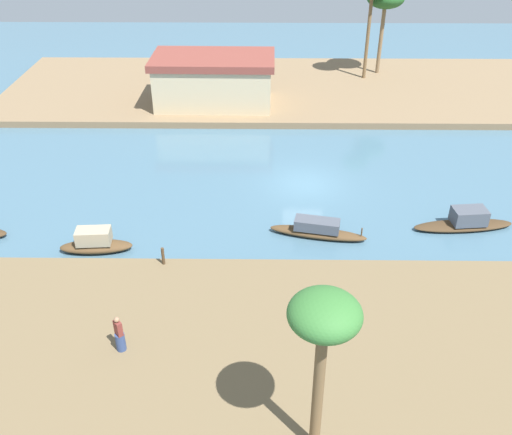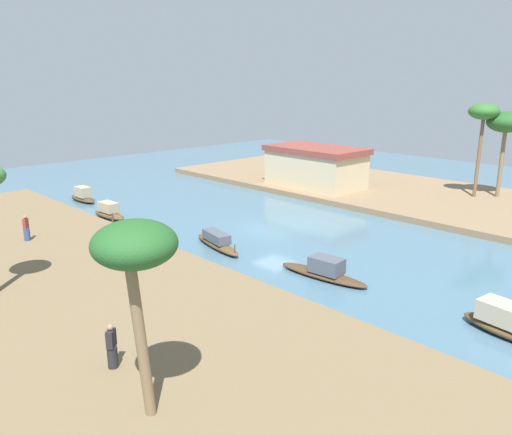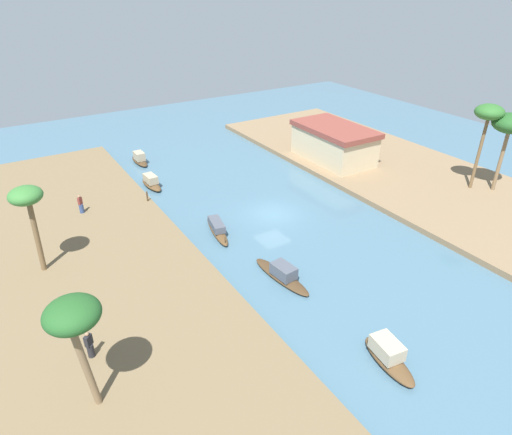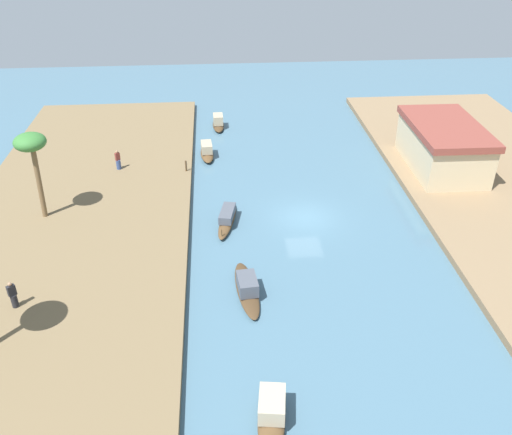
% 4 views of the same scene
% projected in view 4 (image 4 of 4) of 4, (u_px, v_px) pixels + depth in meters
% --- Properties ---
extents(river_water, '(78.46, 78.46, 0.00)m').
position_uv_depth(river_water, '(305.00, 218.00, 38.59)').
color(river_water, '#476B7F').
rests_on(river_water, ground).
extents(riverbank_left, '(46.84, 15.46, 0.48)m').
position_uv_depth(riverbank_left, '(75.00, 224.00, 37.41)').
color(riverbank_left, brown).
rests_on(riverbank_left, ground).
extents(sampan_near_left_bank, '(5.00, 1.87, 1.00)m').
position_uv_depth(sampan_near_left_bank, '(227.00, 218.00, 37.78)').
color(sampan_near_left_bank, brown).
rests_on(sampan_near_left_bank, river_water).
extents(sampan_downstream_large, '(5.32, 1.66, 1.16)m').
position_uv_depth(sampan_downstream_large, '(247.00, 287.00, 31.25)').
color(sampan_downstream_large, '#47331E').
rests_on(sampan_downstream_large, river_water).
extents(sampan_upstream_small, '(3.63, 1.11, 1.28)m').
position_uv_depth(sampan_upstream_small, '(218.00, 123.00, 52.68)').
color(sampan_upstream_small, '#47331E').
rests_on(sampan_upstream_small, river_water).
extents(sampan_with_red_awning, '(3.58, 1.31, 1.24)m').
position_uv_depth(sampan_with_red_awning, '(207.00, 152.00, 46.98)').
color(sampan_with_red_awning, brown).
rests_on(sampan_with_red_awning, river_water).
extents(sampan_with_tall_canopy, '(3.85, 1.70, 1.33)m').
position_uv_depth(sampan_with_tall_canopy, '(272.00, 414.00, 23.65)').
color(sampan_with_tall_canopy, brown).
rests_on(sampan_with_tall_canopy, river_water).
extents(person_on_near_bank, '(0.52, 0.52, 1.60)m').
position_uv_depth(person_on_near_bank, '(118.00, 161.00, 43.78)').
color(person_on_near_bank, '#33477A').
rests_on(person_on_near_bank, riverbank_left).
extents(person_by_mooring, '(0.50, 0.50, 1.62)m').
position_uv_depth(person_by_mooring, '(13.00, 296.00, 29.37)').
color(person_by_mooring, '#232328').
rests_on(person_by_mooring, riverbank_left).
extents(mooring_post, '(0.14, 0.14, 0.88)m').
position_uv_depth(mooring_post, '(186.00, 166.00, 43.57)').
color(mooring_post, '#4C3823').
rests_on(mooring_post, riverbank_left).
extents(palm_tree_left_near, '(2.06, 2.06, 6.04)m').
position_uv_depth(palm_tree_left_near, '(31.00, 147.00, 35.21)').
color(palm_tree_left_near, brown).
rests_on(palm_tree_left_near, riverbank_left).
extents(riverside_building, '(9.10, 5.33, 3.64)m').
position_uv_depth(riverside_building, '(443.00, 146.00, 43.48)').
color(riverside_building, beige).
rests_on(riverside_building, riverbank_right).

